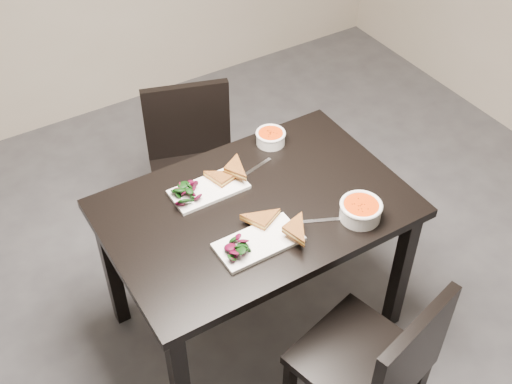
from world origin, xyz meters
TOP-DOWN VIEW (x-y plane):
  - room_shell at (0.00, 0.00)m, footprint 5.02×5.02m
  - table at (0.32, 0.48)m, footprint 1.20×0.80m
  - chair_near at (0.40, -0.22)m, footprint 0.51×0.51m
  - chair_far at (0.36, 1.15)m, footprint 0.53×0.53m
  - plate_near at (0.21, 0.30)m, footprint 0.32×0.16m
  - sandwich_near at (0.28, 0.31)m, footprint 0.20×0.18m
  - salad_near at (0.11, 0.30)m, footprint 0.10×0.09m
  - soup_bowl_near at (0.62, 0.21)m, footprint 0.17×0.17m
  - cutlery_near at (0.47, 0.28)m, footprint 0.17×0.09m
  - plate_far at (0.19, 0.65)m, footprint 0.31×0.16m
  - sandwich_far at (0.26, 0.64)m, footprint 0.18×0.15m
  - salad_far at (0.09, 0.65)m, footprint 0.10×0.09m
  - soup_bowl_far at (0.58, 0.79)m, footprint 0.13×0.13m
  - cutlery_far at (0.43, 0.67)m, footprint 0.18×0.06m

SIDE VIEW (x-z plane):
  - chair_near at x=0.40m, z-range 0.06..0.91m
  - chair_far at x=0.36m, z-range 0.06..0.91m
  - table at x=0.32m, z-range 0.28..1.03m
  - cutlery_near at x=0.47m, z-range 0.75..0.75m
  - cutlery_far at x=0.43m, z-range 0.75..0.75m
  - plate_far at x=0.19m, z-range 0.75..0.77m
  - plate_near at x=0.21m, z-range 0.75..0.77m
  - soup_bowl_far at x=0.58m, z-range 0.75..0.81m
  - salad_far at x=0.09m, z-range 0.77..0.81m
  - salad_near at x=0.11m, z-range 0.77..0.81m
  - sandwich_far at x=0.26m, z-range 0.77..0.82m
  - soup_bowl_near at x=0.62m, z-range 0.75..0.83m
  - sandwich_near at x=0.28m, z-range 0.77..0.82m
  - room_shell at x=0.00m, z-range 0.43..3.24m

